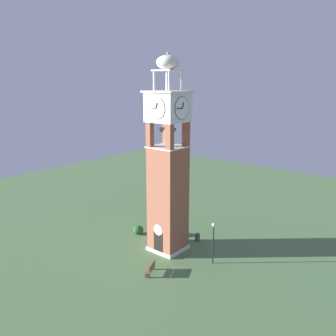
{
  "coord_description": "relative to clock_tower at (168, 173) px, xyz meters",
  "views": [
    {
      "loc": [
        21.29,
        -25.53,
        16.47
      ],
      "look_at": [
        0.0,
        0.0,
        8.45
      ],
      "focal_mm": 38.11,
      "sensor_mm": 36.0,
      "label": 1
    }
  ],
  "objects": [
    {
      "name": "shrub_near_entry",
      "position": [
        -4.88,
        0.68,
        -7.52
      ],
      "size": [
        1.16,
        1.16,
        0.96
      ],
      "primitive_type": "ellipsoid",
      "color": "#234C28",
      "rests_on": "ground"
    },
    {
      "name": "clock_tower",
      "position": [
        0.0,
        0.0,
        0.0
      ],
      "size": [
        3.58,
        3.58,
        19.1
      ],
      "color": "#93543D",
      "rests_on": "ground"
    },
    {
      "name": "park_bench",
      "position": [
        1.93,
        -4.69,
        -7.52
      ],
      "size": [
        1.07,
        1.64,
        0.95
      ],
      "color": "brown",
      "rests_on": "ground"
    },
    {
      "name": "trash_bin",
      "position": [
        1.21,
        3.45,
        -7.6
      ],
      "size": [
        0.52,
        0.52,
        0.8
      ],
      "primitive_type": "cylinder",
      "color": "#4C4C51",
      "rests_on": "ground"
    },
    {
      "name": "shrub_left_of_tower",
      "position": [
        -1.44,
        3.05,
        -7.69
      ],
      "size": [
        1.23,
        1.23,
        0.62
      ],
      "primitive_type": "ellipsoid",
      "color": "#234C28",
      "rests_on": "ground"
    },
    {
      "name": "lamp_post",
      "position": [
        5.1,
        0.4,
        -5.24
      ],
      "size": [
        0.36,
        0.36,
        4.01
      ],
      "color": "black",
      "rests_on": "ground"
    },
    {
      "name": "ground",
      "position": [
        0.0,
        0.0,
        -8.0
      ],
      "size": [
        80.0,
        80.0,
        0.0
      ],
      "primitive_type": "plane",
      "color": "#517547"
    }
  ]
}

